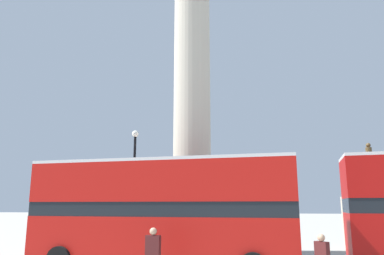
# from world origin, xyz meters

# --- Properties ---
(ground_plane) EXTENTS (200.00, 200.00, 0.00)m
(ground_plane) POSITION_xyz_m (0.00, 0.00, 0.00)
(ground_plane) COLOR #9E9B93
(monument_column) EXTENTS (4.83, 4.83, 25.26)m
(monument_column) POSITION_xyz_m (0.00, 0.00, 10.19)
(monument_column) COLOR #BCB29E
(monument_column) RESTS_ON ground_plane
(bus_b) EXTENTS (10.54, 3.18, 4.30)m
(bus_b) POSITION_xyz_m (0.05, -6.18, 2.38)
(bus_b) COLOR #B7140F
(bus_b) RESTS_ON ground_plane
(equestrian_statue) EXTENTS (3.62, 3.23, 6.26)m
(equestrian_statue) POSITION_xyz_m (10.31, 3.58, 1.87)
(equestrian_statue) COLOR #BCB29E
(equestrian_statue) RESTS_ON ground_plane
(street_lamp) EXTENTS (0.37, 0.37, 6.56)m
(street_lamp) POSITION_xyz_m (-2.86, -1.60, 3.35)
(street_lamp) COLOR black
(street_lamp) RESTS_ON ground_plane
(pedestrian_near_lamp) EXTENTS (0.50, 0.24, 1.82)m
(pedestrian_near_lamp) POSITION_xyz_m (0.54, -8.83, 1.05)
(pedestrian_near_lamp) COLOR #4C473D
(pedestrian_near_lamp) RESTS_ON ground_plane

